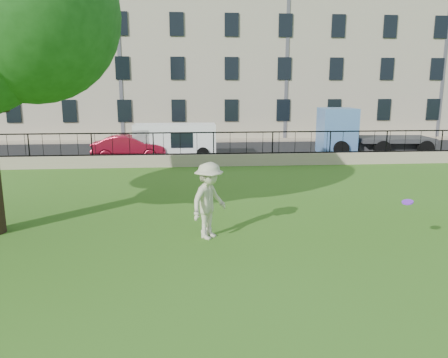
{
  "coord_description": "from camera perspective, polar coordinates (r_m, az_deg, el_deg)",
  "views": [
    {
      "loc": [
        -1.28,
        -9.75,
        4.01
      ],
      "look_at": [
        -0.18,
        3.5,
        1.14
      ],
      "focal_mm": 35.0,
      "sensor_mm": 36.0,
      "label": 1
    }
  ],
  "objects": [
    {
      "name": "ground",
      "position": [
        10.62,
        2.56,
        -10.03
      ],
      "size": [
        120.0,
        120.0,
        0.0
      ],
      "primitive_type": "plane",
      "color": "#386B19",
      "rests_on": "ground"
    },
    {
      "name": "retaining_wall",
      "position": [
        22.1,
        -1.36,
        2.49
      ],
      "size": [
        50.0,
        0.4,
        0.6
      ],
      "primitive_type": "cube",
      "color": "tan",
      "rests_on": "ground"
    },
    {
      "name": "iron_railing",
      "position": [
        21.98,
        -1.37,
        4.68
      ],
      "size": [
        50.0,
        0.05,
        1.13
      ],
      "color": "black",
      "rests_on": "retaining_wall"
    },
    {
      "name": "street",
      "position": [
        26.78,
        -1.95,
        3.55
      ],
      "size": [
        60.0,
        9.0,
        0.01
      ],
      "primitive_type": "cube",
      "color": "black",
      "rests_on": "ground"
    },
    {
      "name": "sidewalk",
      "position": [
        31.92,
        -2.42,
        5.04
      ],
      "size": [
        60.0,
        1.4,
        0.12
      ],
      "primitive_type": "cube",
      "color": "tan",
      "rests_on": "ground"
    },
    {
      "name": "building_row",
      "position": [
        37.45,
        -2.89,
        16.59
      ],
      "size": [
        56.4,
        10.4,
        13.8
      ],
      "color": "#B4A48F",
      "rests_on": "ground"
    },
    {
      "name": "man",
      "position": [
        11.52,
        -1.95,
        -2.85
      ],
      "size": [
        1.42,
        1.51,
        2.05
      ],
      "primitive_type": "imported",
      "rotation": [
        0.0,
        0.0,
        0.9
      ],
      "color": "beige",
      "rests_on": "ground"
    },
    {
      "name": "frisbee",
      "position": [
        11.47,
        22.86,
        -2.79
      ],
      "size": [
        0.35,
        0.36,
        0.12
      ],
      "primitive_type": "cylinder",
      "rotation": [
        0.21,
        -0.14,
        -0.4
      ],
      "color": "#7E28E6"
    },
    {
      "name": "red_sedan",
      "position": [
        24.59,
        -12.25,
        4.05
      ],
      "size": [
        4.02,
        1.47,
        1.32
      ],
      "primitive_type": "imported",
      "rotation": [
        0.0,
        0.0,
        1.59
      ],
      "color": "#B51632",
      "rests_on": "street"
    },
    {
      "name": "white_van",
      "position": [
        24.73,
        -6.4,
        4.96
      ],
      "size": [
        4.52,
        1.81,
        1.89
      ],
      "primitive_type": "cube",
      "rotation": [
        0.0,
        0.0,
        -0.01
      ],
      "color": "white",
      "rests_on": "street"
    },
    {
      "name": "blue_truck",
      "position": [
        27.59,
        18.96,
        5.96
      ],
      "size": [
        6.55,
        2.69,
        2.69
      ],
      "primitive_type": "cube",
      "rotation": [
        0.0,
        0.0,
        -0.07
      ],
      "color": "#5381C4",
      "rests_on": "street"
    }
  ]
}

